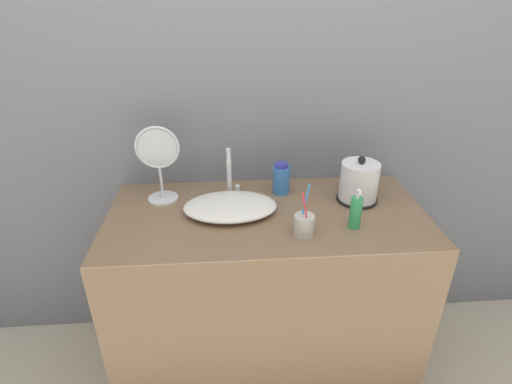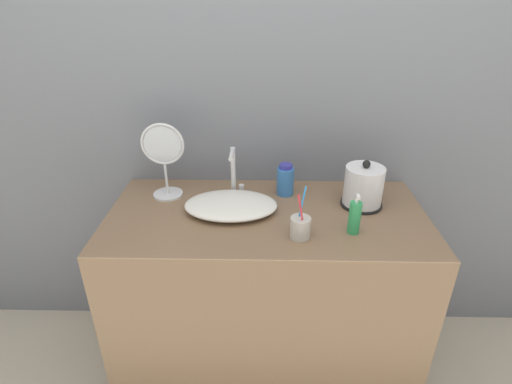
{
  "view_description": "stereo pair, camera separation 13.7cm",
  "coord_description": "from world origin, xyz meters",
  "px_view_note": "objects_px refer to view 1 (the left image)",
  "views": [
    {
      "loc": [
        -0.15,
        -1.1,
        1.7
      ],
      "look_at": [
        -0.04,
        0.32,
        0.96
      ],
      "focal_mm": 28.0,
      "sensor_mm": 36.0,
      "label": 1
    },
    {
      "loc": [
        -0.01,
        -1.1,
        1.7
      ],
      "look_at": [
        -0.04,
        0.32,
        0.96
      ],
      "focal_mm": 28.0,
      "sensor_mm": 36.0,
      "label": 2
    }
  ],
  "objects_px": {
    "electric_kettle": "(359,183)",
    "vanity_mirror": "(159,161)",
    "faucet": "(230,171)",
    "shampoo_bottle": "(281,179)",
    "lotion_bottle": "(356,212)",
    "toothbrush_cup": "(304,225)"
  },
  "relations": [
    {
      "from": "faucet",
      "to": "vanity_mirror",
      "type": "xyz_separation_m",
      "value": [
        -0.3,
        -0.02,
        0.06
      ]
    },
    {
      "from": "shampoo_bottle",
      "to": "vanity_mirror",
      "type": "xyz_separation_m",
      "value": [
        -0.52,
        -0.02,
        0.11
      ]
    },
    {
      "from": "lotion_bottle",
      "to": "electric_kettle",
      "type": "bearing_deg",
      "value": 70.32
    },
    {
      "from": "electric_kettle",
      "to": "toothbrush_cup",
      "type": "height_order",
      "value": "electric_kettle"
    },
    {
      "from": "lotion_bottle",
      "to": "shampoo_bottle",
      "type": "height_order",
      "value": "lotion_bottle"
    },
    {
      "from": "toothbrush_cup",
      "to": "lotion_bottle",
      "type": "relative_size",
      "value": 1.25
    },
    {
      "from": "faucet",
      "to": "shampoo_bottle",
      "type": "distance_m",
      "value": 0.23
    },
    {
      "from": "electric_kettle",
      "to": "lotion_bottle",
      "type": "distance_m",
      "value": 0.23
    },
    {
      "from": "lotion_bottle",
      "to": "vanity_mirror",
      "type": "bearing_deg",
      "value": 159.62
    },
    {
      "from": "electric_kettle",
      "to": "toothbrush_cup",
      "type": "xyz_separation_m",
      "value": [
        -0.28,
        -0.25,
        -0.04
      ]
    },
    {
      "from": "faucet",
      "to": "lotion_bottle",
      "type": "bearing_deg",
      "value": -32.89
    },
    {
      "from": "faucet",
      "to": "toothbrush_cup",
      "type": "relative_size",
      "value": 1.06
    },
    {
      "from": "lotion_bottle",
      "to": "vanity_mirror",
      "type": "relative_size",
      "value": 0.49
    },
    {
      "from": "lotion_bottle",
      "to": "faucet",
      "type": "bearing_deg",
      "value": 147.11
    },
    {
      "from": "electric_kettle",
      "to": "toothbrush_cup",
      "type": "distance_m",
      "value": 0.38
    },
    {
      "from": "electric_kettle",
      "to": "vanity_mirror",
      "type": "distance_m",
      "value": 0.85
    },
    {
      "from": "electric_kettle",
      "to": "shampoo_bottle",
      "type": "bearing_deg",
      "value": 163.24
    },
    {
      "from": "shampoo_bottle",
      "to": "vanity_mirror",
      "type": "relative_size",
      "value": 0.43
    },
    {
      "from": "faucet",
      "to": "electric_kettle",
      "type": "height_order",
      "value": "faucet"
    },
    {
      "from": "electric_kettle",
      "to": "vanity_mirror",
      "type": "relative_size",
      "value": 0.62
    },
    {
      "from": "electric_kettle",
      "to": "vanity_mirror",
      "type": "bearing_deg",
      "value": 175.12
    },
    {
      "from": "electric_kettle",
      "to": "toothbrush_cup",
      "type": "relative_size",
      "value": 1.01
    }
  ]
}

